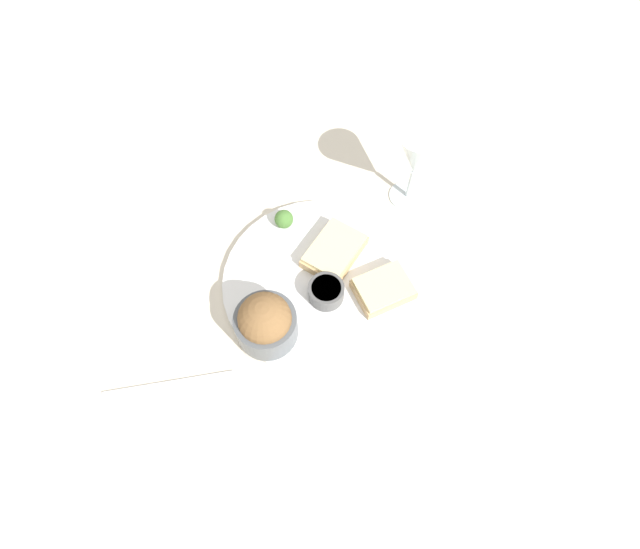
{
  "coord_description": "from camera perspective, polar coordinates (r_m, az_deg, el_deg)",
  "views": [
    {
      "loc": [
        0.28,
        0.24,
        0.74
      ],
      "look_at": [
        0.0,
        0.0,
        0.03
      ],
      "focal_mm": 28.0,
      "sensor_mm": 36.0,
      "label": 1
    }
  ],
  "objects": [
    {
      "name": "wine_glass",
      "position": [
        0.85,
        10.95,
        13.31
      ],
      "size": [
        0.08,
        0.08,
        0.16
      ],
      "color": "silver",
      "rests_on": "ground_plane"
    },
    {
      "name": "garnish",
      "position": [
        0.86,
        -4.15,
        6.34
      ],
      "size": [
        0.03,
        0.03,
        0.03
      ],
      "color": "#477533",
      "rests_on": "dinner_plate"
    },
    {
      "name": "ground_plane",
      "position": [
        0.83,
        0.0,
        -1.08
      ],
      "size": [
        4.0,
        4.0,
        0.0
      ],
      "primitive_type": "plane",
      "color": "beige"
    },
    {
      "name": "sauce_ramekin",
      "position": [
        0.79,
        0.71,
        -1.93
      ],
      "size": [
        0.06,
        0.06,
        0.03
      ],
      "color": "#4C4C4C",
      "rests_on": "dinner_plate"
    },
    {
      "name": "cheese_toast_far",
      "position": [
        0.8,
        7.26,
        -1.62
      ],
      "size": [
        0.11,
        0.1,
        0.03
      ],
      "color": "tan",
      "rests_on": "dinner_plate"
    },
    {
      "name": "cheese_toast_near",
      "position": [
        0.83,
        1.66,
        2.7
      ],
      "size": [
        0.11,
        0.09,
        0.03
      ],
      "color": "tan",
      "rests_on": "dinner_plate"
    },
    {
      "name": "salad_bowl",
      "position": [
        0.74,
        -6.18,
        -5.48
      ],
      "size": [
        0.09,
        0.09,
        0.09
      ],
      "color": "#4C5156",
      "rests_on": "dinner_plate"
    },
    {
      "name": "fork",
      "position": [
        0.8,
        -16.97,
        -11.84
      ],
      "size": [
        0.16,
        0.13,
        0.01
      ],
      "color": "silver",
      "rests_on": "ground_plane"
    },
    {
      "name": "dinner_plate",
      "position": [
        0.82,
        0.0,
        -0.87
      ],
      "size": [
        0.32,
        0.32,
        0.01
      ],
      "color": "white",
      "rests_on": "ground_plane"
    }
  ]
}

